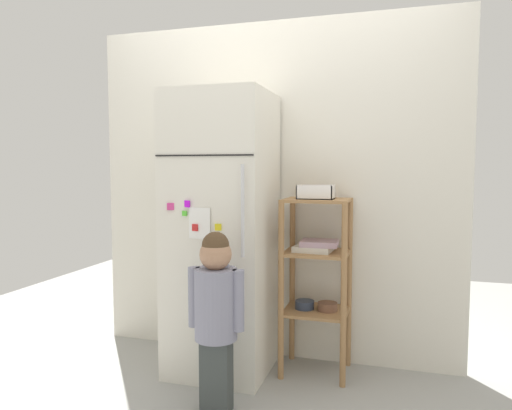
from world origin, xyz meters
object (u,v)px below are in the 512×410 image
pantry_shelf_unit (316,268)px  fruit_bin (314,193)px  refrigerator (222,233)px  child_standing (216,303)px

pantry_shelf_unit → fruit_bin: size_ratio=5.07×
pantry_shelf_unit → fruit_bin: (-0.02, -0.01, 0.47)m
refrigerator → pantry_shelf_unit: (0.58, 0.12, -0.21)m
refrigerator → pantry_shelf_unit: 0.63m
refrigerator → pantry_shelf_unit: refrigerator is taller
refrigerator → child_standing: refrigerator is taller
refrigerator → pantry_shelf_unit: bearing=11.3°
child_standing → pantry_shelf_unit: bearing=56.0°
refrigerator → fruit_bin: size_ratio=8.09×
child_standing → pantry_shelf_unit: size_ratio=0.87×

